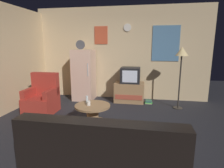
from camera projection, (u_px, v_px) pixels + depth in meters
The scene contains 12 objects.
ground_plane at pixel (103, 131), 3.58m from camera, with size 12.00×12.00×0.00m, color #232328.
wall_with_art at pixel (121, 54), 5.65m from camera, with size 5.20×0.12×2.74m.
fridge at pixel (84, 75), 5.57m from camera, with size 0.60×0.62×1.77m.
tv_stand at pixel (129, 92), 5.42m from camera, with size 0.84×0.53×0.57m.
crt_tv at pixel (130, 75), 5.31m from camera, with size 0.54×0.51×0.44m.
standing_lamp at pixel (182, 56), 4.62m from camera, with size 0.32×0.32×1.59m.
coffee_table at pixel (93, 115), 3.81m from camera, with size 0.72×0.72×0.44m.
wine_glass at pixel (87, 99), 3.89m from camera, with size 0.05×0.05×0.15m, color silver.
mug_ceramic_white at pixel (89, 103), 3.73m from camera, with size 0.08×0.08×0.09m, color silver.
armchair at pixel (42, 99), 4.56m from camera, with size 0.68×0.68×0.96m.
couch at pixel (104, 164), 2.10m from camera, with size 1.70×0.80×0.92m.
book_stack at pixel (149, 102), 5.27m from camera, with size 0.20×0.14×0.10m.
Camera 1 is at (0.76, -3.23, 1.63)m, focal length 29.80 mm.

